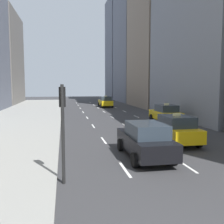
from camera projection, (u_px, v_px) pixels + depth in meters
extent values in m
cube|color=gray|center=(24.00, 117.00, 28.43)|extent=(8.00, 66.00, 0.15)
cube|color=white|center=(125.00, 170.00, 11.09)|extent=(0.12, 2.00, 0.01)
cube|color=white|center=(104.00, 140.00, 16.95)|extent=(0.12, 2.00, 0.01)
cube|color=white|center=(93.00, 126.00, 22.82)|extent=(0.12, 2.00, 0.01)
cube|color=white|center=(87.00, 118.00, 28.69)|extent=(0.12, 2.00, 0.01)
cube|color=white|center=(83.00, 112.00, 34.56)|extent=(0.12, 2.00, 0.01)
cube|color=white|center=(80.00, 108.00, 40.43)|extent=(0.12, 2.00, 0.01)
cube|color=white|center=(78.00, 105.00, 46.29)|extent=(0.12, 2.00, 0.01)
cube|color=white|center=(76.00, 103.00, 52.16)|extent=(0.12, 2.00, 0.01)
cube|color=white|center=(186.00, 166.00, 11.59)|extent=(0.12, 2.00, 0.01)
cube|color=white|center=(145.00, 139.00, 17.46)|extent=(0.12, 2.00, 0.01)
cube|color=white|center=(124.00, 125.00, 23.33)|extent=(0.12, 2.00, 0.01)
cube|color=white|center=(112.00, 117.00, 29.20)|extent=(0.12, 2.00, 0.01)
cube|color=white|center=(104.00, 112.00, 35.07)|extent=(0.12, 2.00, 0.01)
cube|color=white|center=(98.00, 108.00, 40.93)|extent=(0.12, 2.00, 0.01)
cube|color=white|center=(94.00, 105.00, 46.80)|extent=(0.12, 2.00, 0.01)
cube|color=white|center=(90.00, 103.00, 52.67)|extent=(0.12, 2.00, 0.01)
cube|color=white|center=(184.00, 137.00, 17.97)|extent=(0.12, 2.00, 0.01)
cube|color=white|center=(154.00, 124.00, 23.84)|extent=(0.12, 2.00, 0.01)
cube|color=white|center=(136.00, 117.00, 29.71)|extent=(0.12, 2.00, 0.01)
cube|color=white|center=(124.00, 111.00, 35.57)|extent=(0.12, 2.00, 0.01)
cube|color=white|center=(116.00, 108.00, 41.44)|extent=(0.12, 2.00, 0.01)
cube|color=white|center=(109.00, 105.00, 47.31)|extent=(0.12, 2.00, 0.01)
cube|color=white|center=(104.00, 103.00, 53.18)|extent=(0.12, 2.00, 0.01)
cube|color=slate|center=(2.00, 59.00, 49.26)|extent=(6.00, 14.74, 16.98)
cube|color=gray|center=(202.00, 42.00, 28.01)|extent=(6.00, 16.46, 16.24)
cube|color=gray|center=(154.00, 32.00, 42.61)|extent=(6.00, 12.98, 24.33)
cube|color=slate|center=(132.00, 35.00, 55.72)|extent=(6.00, 13.47, 28.26)
cube|color=slate|center=(120.00, 49.00, 68.68)|extent=(6.00, 11.14, 25.73)
cube|color=yellow|center=(174.00, 132.00, 16.16)|extent=(1.80, 4.40, 0.76)
cube|color=#28333D|center=(177.00, 121.00, 15.83)|extent=(1.58, 2.29, 0.64)
cube|color=#F2E599|center=(177.00, 115.00, 15.79)|extent=(0.44, 0.20, 0.14)
cylinder|color=black|center=(153.00, 134.00, 17.37)|extent=(0.22, 0.66, 0.66)
cylinder|color=black|center=(178.00, 133.00, 17.70)|extent=(0.22, 0.66, 0.66)
cylinder|color=black|center=(169.00, 143.00, 14.71)|extent=(0.22, 0.66, 0.66)
cylinder|color=black|center=(199.00, 142.00, 15.03)|extent=(0.22, 0.66, 0.66)
cube|color=yellow|center=(165.00, 115.00, 24.93)|extent=(1.80, 4.40, 0.76)
cube|color=#28333D|center=(166.00, 108.00, 24.60)|extent=(1.58, 2.29, 0.64)
cube|color=#F2E599|center=(167.00, 104.00, 24.56)|extent=(0.44, 0.20, 0.14)
cylinder|color=black|center=(151.00, 118.00, 26.14)|extent=(0.22, 0.66, 0.66)
cylinder|color=black|center=(168.00, 117.00, 26.46)|extent=(0.22, 0.66, 0.66)
cylinder|color=black|center=(161.00, 121.00, 23.47)|extent=(0.22, 0.66, 0.66)
cylinder|color=black|center=(180.00, 121.00, 23.80)|extent=(0.22, 0.66, 0.66)
cube|color=yellow|center=(105.00, 103.00, 42.65)|extent=(1.80, 4.40, 0.76)
cube|color=#28333D|center=(106.00, 98.00, 42.32)|extent=(1.58, 2.29, 0.64)
cube|color=#F2E599|center=(106.00, 96.00, 42.28)|extent=(0.44, 0.20, 0.14)
cylinder|color=black|center=(99.00, 104.00, 43.86)|extent=(0.22, 0.66, 0.66)
cylinder|color=black|center=(109.00, 104.00, 44.19)|extent=(0.22, 0.66, 0.66)
cylinder|color=black|center=(101.00, 106.00, 41.19)|extent=(0.22, 0.66, 0.66)
cylinder|color=black|center=(112.00, 106.00, 41.52)|extent=(0.22, 0.66, 0.66)
cube|color=black|center=(145.00, 143.00, 12.95)|extent=(1.80, 4.77, 0.78)
cube|color=#28333D|center=(147.00, 130.00, 12.60)|extent=(1.58, 2.48, 0.64)
cylinder|color=black|center=(120.00, 145.00, 14.27)|extent=(0.22, 0.66, 0.66)
cylinder|color=black|center=(152.00, 143.00, 14.60)|extent=(0.22, 0.66, 0.66)
cylinder|color=black|center=(135.00, 160.00, 11.38)|extent=(0.22, 0.66, 0.66)
cylinder|color=black|center=(174.00, 158.00, 11.71)|extent=(0.22, 0.66, 0.66)
cylinder|color=black|center=(63.00, 135.00, 9.36)|extent=(0.12, 0.12, 3.60)
cube|color=black|center=(62.00, 97.00, 9.39)|extent=(0.24, 0.20, 0.72)
sphere|color=red|center=(62.00, 90.00, 9.48)|extent=(0.14, 0.14, 0.14)
sphere|color=#4C3F14|center=(62.00, 97.00, 9.50)|extent=(0.14, 0.14, 0.14)
sphere|color=#198C2D|center=(62.00, 103.00, 9.53)|extent=(0.14, 0.14, 0.14)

